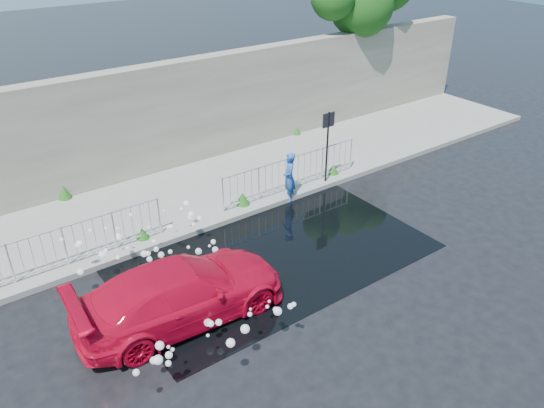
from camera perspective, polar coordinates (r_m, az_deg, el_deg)
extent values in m
plane|color=black|center=(13.06, 0.63, -8.01)|extent=(90.00, 90.00, 0.00)
cube|color=gray|center=(16.67, -9.62, 0.77)|extent=(30.00, 4.00, 0.15)
cube|color=gray|center=(15.12, -6.14, -2.13)|extent=(30.00, 0.25, 0.16)
cube|color=#6A6559|center=(17.79, -13.40, 8.69)|extent=(30.00, 0.60, 3.50)
cube|color=black|center=(13.95, -0.16, -5.24)|extent=(8.00, 5.00, 0.01)
cylinder|color=black|center=(16.84, 5.93, 5.79)|extent=(0.06, 0.06, 2.50)
cube|color=black|center=(16.47, 6.11, 8.98)|extent=(0.45, 0.04, 0.45)
cylinder|color=#332114|center=(23.78, 8.66, 15.77)|extent=(0.36, 0.36, 5.00)
sphere|color=#0F4213|center=(22.49, 9.59, 20.40)|extent=(2.57, 2.57, 2.57)
cylinder|color=silver|center=(14.52, -12.07, -1.23)|extent=(0.05, 0.05, 1.10)
cylinder|color=silver|center=(13.65, -21.78, -2.40)|extent=(5.00, 0.04, 0.04)
cylinder|color=silver|center=(14.14, -21.08, -5.69)|extent=(5.00, 0.04, 0.04)
cylinder|color=silver|center=(15.29, -5.31, 0.97)|extent=(0.05, 0.05, 1.10)
cylinder|color=silver|center=(18.05, 8.44, 5.37)|extent=(0.05, 0.05, 1.10)
cylinder|color=silver|center=(16.32, 2.16, 5.02)|extent=(5.00, 0.04, 0.04)
cylinder|color=silver|center=(16.73, 2.10, 2.05)|extent=(5.00, 0.04, 0.04)
cone|color=#1B4111|center=(14.61, -13.76, -3.06)|extent=(0.36, 0.36, 0.31)
cone|color=#1B4111|center=(15.81, -3.18, 0.60)|extent=(0.44, 0.44, 0.38)
cone|color=#1B4111|center=(17.80, 6.60, 3.78)|extent=(0.38, 0.38, 0.33)
cone|color=#1B4111|center=(17.31, -21.45, 1.22)|extent=(0.42, 0.42, 0.42)
cone|color=#1B4111|center=(20.96, 2.67, 7.91)|extent=(0.34, 0.34, 0.29)
sphere|color=white|center=(13.29, -15.29, -4.59)|extent=(0.08, 0.08, 0.08)
sphere|color=white|center=(12.79, -12.50, -6.90)|extent=(0.14, 0.14, 0.14)
sphere|color=white|center=(14.12, -8.70, -1.44)|extent=(0.18, 0.18, 0.18)
sphere|color=white|center=(13.04, -16.27, -5.55)|extent=(0.11, 0.11, 0.11)
sphere|color=white|center=(13.87, -8.44, -2.21)|extent=(0.09, 0.09, 0.09)
sphere|color=white|center=(13.04, -12.65, -6.23)|extent=(0.06, 0.06, 0.06)
sphere|color=white|center=(13.13, -13.61, -5.23)|extent=(0.16, 0.16, 0.16)
sphere|color=white|center=(13.24, -7.91, -5.06)|extent=(0.16, 0.16, 0.16)
sphere|color=white|center=(13.43, -6.13, -4.91)|extent=(0.16, 0.16, 0.16)
sphere|color=white|center=(14.31, -9.74, -0.53)|extent=(0.08, 0.08, 0.08)
sphere|color=white|center=(13.19, -8.99, -4.61)|extent=(0.08, 0.08, 0.08)
sphere|color=white|center=(13.16, -17.79, -5.21)|extent=(0.18, 0.18, 0.18)
sphere|color=white|center=(14.48, -9.20, 0.07)|extent=(0.16, 0.16, 0.16)
sphere|color=white|center=(13.59, -17.44, -2.51)|extent=(0.08, 0.08, 0.08)
sphere|color=white|center=(13.20, -10.89, -5.06)|extent=(0.11, 0.11, 0.11)
sphere|color=white|center=(13.71, -13.11, -2.42)|extent=(0.06, 0.06, 0.06)
sphere|color=white|center=(13.17, -12.36, -4.77)|extent=(0.13, 0.13, 0.13)
sphere|color=white|center=(14.00, -11.56, -0.71)|extent=(0.06, 0.06, 0.06)
sphere|color=white|center=(13.44, -20.13, -4.19)|extent=(0.15, 0.15, 0.15)
sphere|color=white|center=(13.41, -12.59, -3.97)|extent=(0.11, 0.11, 0.11)
sphere|color=white|center=(13.65, -10.83, -2.40)|extent=(0.13, 0.13, 0.13)
sphere|color=white|center=(13.69, -19.00, -2.71)|extent=(0.09, 0.09, 0.09)
sphere|color=white|center=(13.37, -19.98, -4.00)|extent=(0.15, 0.15, 0.15)
sphere|color=white|center=(13.58, -16.30, -2.52)|extent=(0.08, 0.08, 0.08)
sphere|color=white|center=(13.52, -16.24, -3.23)|extent=(0.11, 0.11, 0.11)
sphere|color=white|center=(13.25, -11.85, -5.37)|extent=(0.16, 0.16, 0.16)
sphere|color=white|center=(13.06, -13.05, -5.80)|extent=(0.14, 0.14, 0.14)
sphere|color=white|center=(12.90, -19.93, -6.89)|extent=(0.16, 0.16, 0.16)
sphere|color=white|center=(13.60, -6.74, -4.50)|extent=(0.07, 0.07, 0.07)
sphere|color=white|center=(14.05, -7.79, -1.53)|extent=(0.14, 0.14, 0.14)
sphere|color=white|center=(13.45, -16.12, -3.52)|extent=(0.15, 0.15, 0.15)
sphere|color=white|center=(13.55, -21.71, -3.56)|extent=(0.10, 0.10, 0.10)
sphere|color=white|center=(14.05, -8.70, -1.10)|extent=(0.16, 0.16, 0.16)
sphere|color=white|center=(13.95, -14.97, -1.13)|extent=(0.09, 0.09, 0.09)
sphere|color=white|center=(13.82, -11.10, -2.46)|extent=(0.11, 0.11, 0.11)
sphere|color=white|center=(13.25, -17.46, -4.79)|extent=(0.11, 0.11, 0.11)
sphere|color=white|center=(13.61, -6.34, -4.06)|extent=(0.13, 0.13, 0.13)
sphere|color=white|center=(12.86, -13.19, -6.93)|extent=(0.17, 0.17, 0.17)
sphere|color=white|center=(13.15, -13.18, -5.20)|extent=(0.13, 0.13, 0.13)
sphere|color=white|center=(9.98, -12.16, -16.07)|extent=(0.18, 0.18, 0.18)
sphere|color=white|center=(9.75, -14.41, -17.15)|extent=(0.12, 0.12, 0.12)
sphere|color=white|center=(11.11, -11.08, -14.86)|extent=(0.08, 0.08, 0.08)
sphere|color=white|center=(10.84, 0.61, -11.46)|extent=(0.18, 0.18, 0.18)
sphere|color=white|center=(10.63, 2.36, -10.73)|extent=(0.10, 0.10, 0.10)
sphere|color=white|center=(11.06, 0.39, -11.30)|extent=(0.12, 0.12, 0.12)
sphere|color=white|center=(11.20, -0.30, -10.42)|extent=(0.06, 0.06, 0.06)
sphere|color=white|center=(10.64, -2.40, -11.77)|extent=(0.10, 0.10, 0.10)
sphere|color=white|center=(10.68, -6.92, -13.86)|extent=(0.07, 0.07, 0.07)
sphere|color=white|center=(10.34, -2.92, -13.28)|extent=(0.18, 0.18, 0.18)
sphere|color=white|center=(9.95, -4.48, -14.67)|extent=(0.17, 0.17, 0.17)
sphere|color=white|center=(11.47, -0.51, -10.99)|extent=(0.08, 0.08, 0.08)
sphere|color=white|center=(11.27, -5.75, -12.55)|extent=(0.14, 0.14, 0.14)
sphere|color=white|center=(10.82, 2.00, -10.94)|extent=(0.12, 0.12, 0.12)
sphere|color=white|center=(10.01, -11.04, -15.66)|extent=(0.14, 0.14, 0.14)
sphere|color=white|center=(11.44, -2.33, -11.23)|extent=(0.06, 0.06, 0.06)
sphere|color=white|center=(10.56, -12.61, -16.10)|extent=(0.15, 0.15, 0.15)
sphere|color=white|center=(10.13, -11.10, -16.47)|extent=(0.11, 0.11, 0.11)
sphere|color=white|center=(11.31, -6.92, -12.54)|extent=(0.17, 0.17, 0.17)
sphere|color=white|center=(10.43, -10.65, -15.13)|extent=(0.08, 0.08, 0.08)
sphere|color=white|center=(10.99, -6.60, -12.68)|extent=(0.14, 0.14, 0.14)
sphere|color=white|center=(10.59, -11.99, -14.67)|extent=(0.18, 0.18, 0.18)
imported|color=red|center=(11.73, -9.74, -9.32)|extent=(4.73, 2.10, 1.35)
imported|color=#2254AD|center=(16.05, 1.87, 2.89)|extent=(0.61, 0.69, 1.57)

